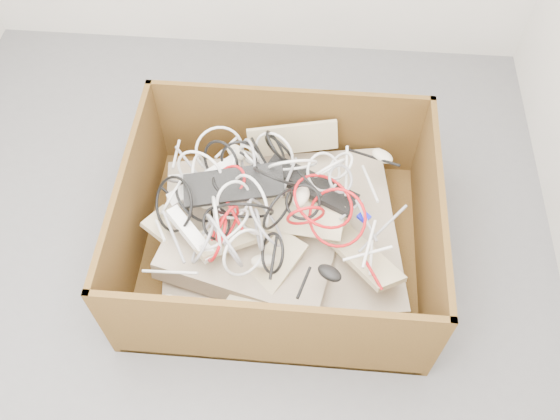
# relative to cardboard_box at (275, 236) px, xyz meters

# --- Properties ---
(ground) EXTENTS (3.00, 3.00, 0.00)m
(ground) POSITION_rel_cardboard_box_xyz_m (-0.25, -0.09, -0.13)
(ground) COLOR #57575A
(ground) RESTS_ON ground
(room_shell) EXTENTS (3.04, 3.04, 2.50)m
(room_shell) POSITION_rel_cardboard_box_xyz_m (-0.25, -0.09, 1.12)
(room_shell) COLOR #BBB7AD
(room_shell) RESTS_ON ground
(cardboard_box) EXTENTS (1.25, 1.05, 0.52)m
(cardboard_box) POSITION_rel_cardboard_box_xyz_m (0.00, 0.00, 0.00)
(cardboard_box) COLOR #3E260F
(cardboard_box) RESTS_ON ground
(keyboard_pile) EXTENTS (1.08, 0.92, 0.40)m
(keyboard_pile) POSITION_rel_cardboard_box_xyz_m (0.01, 0.02, 0.14)
(keyboard_pile) COLOR tan
(keyboard_pile) RESTS_ON cardboard_box
(mice_scatter) EXTENTS (0.93, 0.87, 0.18)m
(mice_scatter) POSITION_rel_cardboard_box_xyz_m (-0.01, -0.05, 0.22)
(mice_scatter) COLOR beige
(mice_scatter) RESTS_ON keyboard_pile
(power_strip_left) EXTENTS (0.30, 0.23, 0.13)m
(power_strip_left) POSITION_rel_cardboard_box_xyz_m (-0.30, 0.10, 0.22)
(power_strip_left) COLOR white
(power_strip_left) RESTS_ON keyboard_pile
(power_strip_right) EXTENTS (0.22, 0.22, 0.09)m
(power_strip_right) POSITION_rel_cardboard_box_xyz_m (-0.32, -0.15, 0.21)
(power_strip_right) COLOR white
(power_strip_right) RESTS_ON keyboard_pile
(vga_plug) EXTENTS (0.06, 0.06, 0.03)m
(vga_plug) POSITION_rel_cardboard_box_xyz_m (0.36, -0.01, 0.21)
(vga_plug) COLOR #0D12CA
(vga_plug) RESTS_ON keyboard_pile
(cable_tangle) EXTENTS (1.05, 0.79, 0.43)m
(cable_tangle) POSITION_rel_cardboard_box_xyz_m (-0.10, 0.00, 0.27)
(cable_tangle) COLOR #B50C11
(cable_tangle) RESTS_ON keyboard_pile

